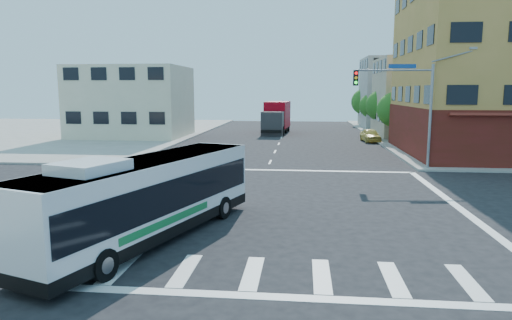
# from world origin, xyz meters

# --- Properties ---
(ground) EXTENTS (120.00, 120.00, 0.00)m
(ground) POSITION_xyz_m (0.00, 0.00, 0.00)
(ground) COLOR black
(ground) RESTS_ON ground
(sidewalk_nw) EXTENTS (50.00, 50.00, 0.15)m
(sidewalk_nw) POSITION_xyz_m (-35.00, 35.00, 0.07)
(sidewalk_nw) COLOR gray
(sidewalk_nw) RESTS_ON ground
(building_east_near) EXTENTS (12.06, 10.06, 9.00)m
(building_east_near) POSITION_xyz_m (16.98, 33.98, 4.51)
(building_east_near) COLOR #BCAA8F
(building_east_near) RESTS_ON ground
(building_east_far) EXTENTS (12.06, 10.06, 10.00)m
(building_east_far) POSITION_xyz_m (16.98, 47.98, 5.01)
(building_east_far) COLOR #A7A6A1
(building_east_far) RESTS_ON ground
(building_west) EXTENTS (12.06, 10.06, 8.00)m
(building_west) POSITION_xyz_m (-17.02, 29.98, 4.01)
(building_west) COLOR beige
(building_west) RESTS_ON ground
(signal_mast_ne) EXTENTS (7.91, 1.13, 8.07)m
(signal_mast_ne) POSITION_xyz_m (9.08, 10.62, 4.98)
(signal_mast_ne) COLOR gray
(signal_mast_ne) RESTS_ON ground
(street_tree_a) EXTENTS (3.60, 3.60, 5.53)m
(street_tree_a) POSITION_xyz_m (11.90, 27.92, 3.59)
(street_tree_a) COLOR #351F13
(street_tree_a) RESTS_ON ground
(street_tree_b) EXTENTS (3.80, 3.80, 5.79)m
(street_tree_b) POSITION_xyz_m (11.90, 35.92, 3.75)
(street_tree_b) COLOR #351F13
(street_tree_b) RESTS_ON ground
(street_tree_c) EXTENTS (3.40, 3.40, 5.29)m
(street_tree_c) POSITION_xyz_m (11.90, 43.92, 3.46)
(street_tree_c) COLOR #351F13
(street_tree_c) RESTS_ON ground
(street_tree_d) EXTENTS (4.00, 4.00, 6.03)m
(street_tree_d) POSITION_xyz_m (11.90, 51.92, 3.88)
(street_tree_d) COLOR #351F13
(street_tree_d) RESTS_ON ground
(transit_bus) EXTENTS (5.63, 10.99, 3.20)m
(transit_bus) POSITION_xyz_m (-2.96, -5.37, 1.57)
(transit_bus) COLOR black
(transit_bus) RESTS_ON ground
(box_truck) EXTENTS (3.24, 8.93, 3.94)m
(box_truck) POSITION_xyz_m (-0.93, 36.68, 1.91)
(box_truck) COLOR #292A2E
(box_truck) RESTS_ON ground
(parked_car) EXTENTS (1.95, 4.14, 1.37)m
(parked_car) POSITION_xyz_m (9.43, 27.90, 0.68)
(parked_car) COLOR gold
(parked_car) RESTS_ON ground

